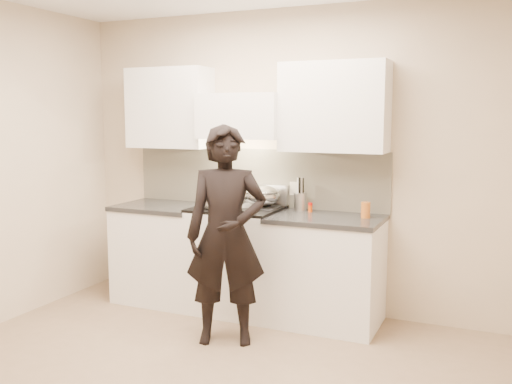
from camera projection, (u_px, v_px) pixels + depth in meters
ground_plane at (186, 382)px, 3.78m from camera, size 4.00×4.00×0.00m
room_shell at (202, 138)px, 3.93m from camera, size 4.04×3.54×2.70m
stove at (237, 259)px, 5.13m from camera, size 0.76×0.65×0.96m
counter_right at (326, 270)px, 4.80m from camera, size 0.92×0.67×0.92m
counter_left at (164, 252)px, 5.45m from camera, size 0.82×0.67×0.92m
wok at (262, 195)px, 5.06m from camera, size 0.35×0.43×0.28m
stock_pot at (219, 198)px, 4.97m from camera, size 0.34×0.29×0.16m
utensil_crock at (300, 200)px, 5.05m from camera, size 0.11×0.11×0.29m
spice_jar at (310, 207)px, 4.96m from camera, size 0.04×0.04×0.08m
oil_glass at (366, 210)px, 4.68m from camera, size 0.07×0.07×0.13m
person at (226, 235)px, 4.36m from camera, size 0.73×0.61×1.69m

